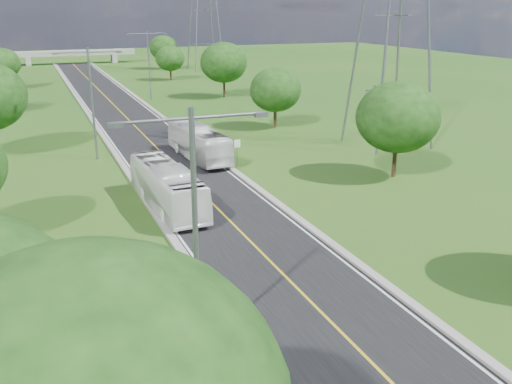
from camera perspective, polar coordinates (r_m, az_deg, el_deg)
ground at (r=69.92m, az=-12.21°, el=6.63°), size 260.00×260.00×0.00m
road at (r=75.74m, az=-13.03°, el=7.46°), size 8.00×150.00×0.06m
curb_left at (r=75.20m, az=-16.25°, el=7.19°), size 0.50×150.00×0.22m
curb_right at (r=76.48m, az=-9.87°, el=7.82°), size 0.50×150.00×0.22m
speed_limit_sign at (r=50.00m, az=-1.89°, el=4.42°), size 0.55×0.09×2.40m
overpass at (r=148.51m, az=-17.95°, el=13.01°), size 30.00×3.00×3.20m
streetlight_near_left at (r=21.73m, az=-6.14°, el=-2.16°), size 5.90×0.25×10.00m
streetlight_mid_left at (r=53.47m, az=-16.13°, el=9.37°), size 5.90×0.25×10.00m
streetlight_far_right at (r=87.73m, az=-10.68°, el=12.92°), size 5.90×0.25×10.00m
power_tower_far at (r=128.24m, az=-5.24°, el=18.30°), size 9.00×6.40×28.00m
tree_le at (r=106.10m, az=-24.05°, el=11.68°), size 5.88×5.88×6.84m
tree_rb at (r=47.35m, az=13.99°, el=7.27°), size 6.72×6.72×7.82m
tree_rc at (r=65.88m, az=1.95°, el=10.17°), size 5.88×5.88×6.84m
tree_rd at (r=88.73m, az=-3.25°, el=12.81°), size 7.14×7.14×8.30m
tree_re at (r=111.14m, az=-8.60°, el=13.07°), size 5.46×5.46×6.35m
tree_rf at (r=131.30m, az=-9.22°, el=14.06°), size 6.30×6.30×7.33m
bus_outbound at (r=52.47m, az=-5.76°, el=4.93°), size 3.19×10.84×2.98m
bus_inbound at (r=39.80m, az=-8.87°, el=0.57°), size 3.18×11.05×3.04m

